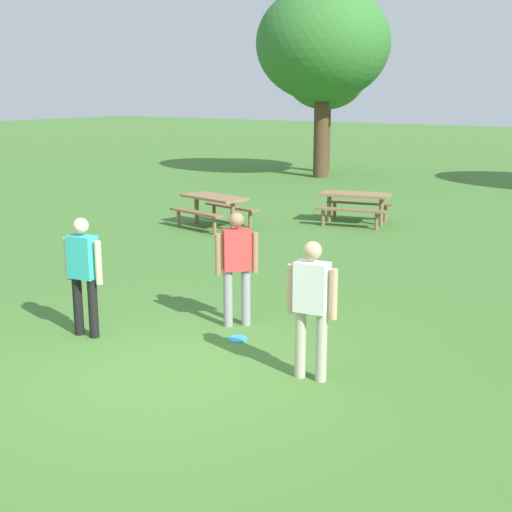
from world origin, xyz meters
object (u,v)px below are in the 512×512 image
object	(u,v)px
tree_tall_left	(326,76)
tree_broad_center	(323,44)
person_thrower	(312,301)
picnic_table_near	(214,205)
person_catcher	(83,269)
person_bystander	(237,261)
frisbee	(238,339)
picnic_table_far	(355,201)

from	to	relation	value
tree_tall_left	tree_broad_center	bearing A→B (deg)	-65.20
person_thrower	picnic_table_near	xyz separation A→B (m)	(-6.52, 6.67, -0.38)
person_catcher	tree_tall_left	size ratio (longest dim) A/B	0.31
person_thrower	tree_broad_center	xyz separation A→B (m)	(-9.26, 16.93, 3.97)
person_bystander	tree_broad_center	world-z (taller)	tree_broad_center
frisbee	tree_tall_left	world-z (taller)	tree_tall_left
person_bystander	frisbee	xyz separation A→B (m)	(0.35, -0.48, -0.93)
person_bystander	frisbee	bearing A→B (deg)	-53.53
picnic_table_far	tree_broad_center	world-z (taller)	tree_broad_center
person_bystander	picnic_table_near	world-z (taller)	person_bystander
tree_tall_left	picnic_table_near	bearing A→B (deg)	-73.58
person_bystander	tree_tall_left	bearing A→B (deg)	115.11
person_catcher	frisbee	bearing A→B (deg)	29.54
tree_tall_left	tree_broad_center	distance (m)	2.16
person_thrower	person_bystander	distance (m)	2.09
picnic_table_far	person_bystander	bearing A→B (deg)	-75.32
tree_tall_left	person_thrower	bearing A→B (deg)	-61.67
frisbee	tree_broad_center	xyz separation A→B (m)	(-7.81, 16.36, 4.90)
picnic_table_near	tree_broad_center	distance (m)	11.48
person_thrower	tree_tall_left	xyz separation A→B (m)	(-10.05, 18.64, 2.89)
person_bystander	frisbee	size ratio (longest dim) A/B	6.22
picnic_table_near	person_thrower	bearing A→B (deg)	-45.65
person_catcher	person_bystander	world-z (taller)	same
person_catcher	tree_broad_center	world-z (taller)	tree_broad_center
frisbee	picnic_table_near	distance (m)	7.95
picnic_table_far	tree_broad_center	size ratio (longest dim) A/B	0.28
person_catcher	tree_broad_center	distance (m)	18.81
tree_tall_left	frisbee	bearing A→B (deg)	-64.55
picnic_table_near	picnic_table_far	size ratio (longest dim) A/B	0.98
picnic_table_far	tree_tall_left	distance (m)	11.87
frisbee	tree_broad_center	size ratio (longest dim) A/B	0.04
frisbee	picnic_table_far	world-z (taller)	picnic_table_far
person_thrower	tree_broad_center	bearing A→B (deg)	118.67
person_thrower	picnic_table_far	bearing A→B (deg)	113.32
person_thrower	person_catcher	bearing A→B (deg)	-172.14
tree_tall_left	person_catcher	bearing A→B (deg)	-70.42
picnic_table_far	tree_tall_left	size ratio (longest dim) A/B	0.38
person_thrower	picnic_table_near	size ratio (longest dim) A/B	0.84
tree_broad_center	person_bystander	bearing A→B (deg)	-64.85
picnic_table_near	picnic_table_far	bearing A→B (deg)	41.89
picnic_table_near	tree_tall_left	xyz separation A→B (m)	(-3.53, 11.97, 3.27)
picnic_table_far	tree_tall_left	bearing A→B (deg)	122.64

